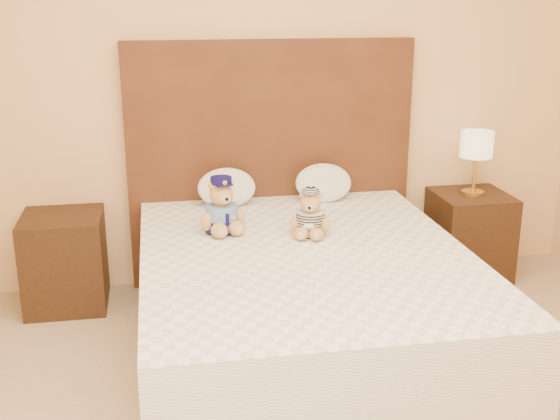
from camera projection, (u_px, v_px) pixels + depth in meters
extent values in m
cube|color=#E8B87E|center=(270.00, 65.00, 4.19)|extent=(4.00, 0.04, 2.70)
cube|color=white|center=(305.00, 325.00, 3.56)|extent=(1.60, 2.00, 0.30)
cube|color=white|center=(305.00, 275.00, 3.48)|extent=(1.60, 2.00, 0.25)
cube|color=#522C18|center=(271.00, 164.00, 4.33)|extent=(1.75, 0.08, 1.50)
cube|color=#341F10|center=(65.00, 261.00, 4.06)|extent=(0.45, 0.45, 0.55)
cube|color=#341F10|center=(469.00, 235.00, 4.49)|extent=(0.45, 0.45, 0.55)
cylinder|color=gold|center=(473.00, 192.00, 4.40)|extent=(0.14, 0.14, 0.02)
cylinder|color=gold|center=(474.00, 172.00, 4.37)|extent=(0.02, 0.02, 0.26)
cylinder|color=beige|center=(477.00, 144.00, 4.31)|extent=(0.20, 0.20, 0.16)
ellipsoid|color=white|center=(227.00, 186.00, 4.14)|extent=(0.34, 0.22, 0.24)
ellipsoid|color=white|center=(324.00, 181.00, 4.24)|extent=(0.35, 0.22, 0.24)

